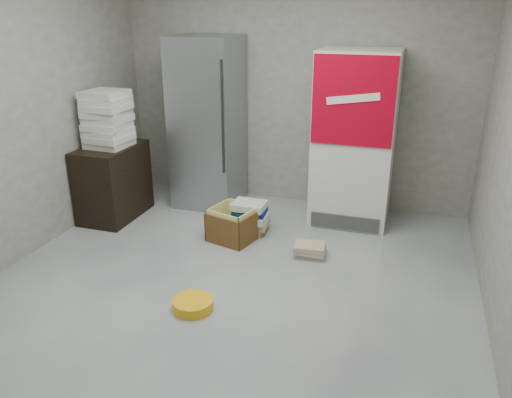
{
  "coord_description": "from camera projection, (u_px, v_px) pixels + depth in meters",
  "views": [
    {
      "loc": [
        1.33,
        -3.0,
        2.2
      ],
      "look_at": [
        0.13,
        0.7,
        0.68
      ],
      "focal_mm": 35.0,
      "sensor_mm": 36.0,
      "label": 1
    }
  ],
  "objects": [
    {
      "name": "bucket_lid",
      "position": [
        193.0,
        304.0,
        3.85
      ],
      "size": [
        0.36,
        0.36,
        0.08
      ],
      "primitive_type": "cylinder",
      "rotation": [
        0.0,
        0.0,
        0.15
      ],
      "color": "#F8AB13",
      "rests_on": "ground"
    },
    {
      "name": "steel_fridge",
      "position": [
        208.0,
        123.0,
        5.64
      ],
      "size": [
        0.7,
        0.72,
        1.9
      ],
      "color": "#989A9F",
      "rests_on": "ground"
    },
    {
      "name": "wood_shelf",
      "position": [
        113.0,
        182.0,
        5.43
      ],
      "size": [
        0.5,
        0.8,
        0.8
      ],
      "primitive_type": "cube",
      "color": "black",
      "rests_on": "ground"
    },
    {
      "name": "cardboard_box",
      "position": [
        234.0,
        226.0,
        4.98
      ],
      "size": [
        0.51,
        0.51,
        0.34
      ],
      "rotation": [
        0.0,
        0.0,
        -0.26
      ],
      "color": "yellow",
      "rests_on": "ground"
    },
    {
      "name": "supply_box_stack",
      "position": [
        107.0,
        119.0,
        5.18
      ],
      "size": [
        0.44,
        0.44,
        0.58
      ],
      "color": "silver",
      "rests_on": "wood_shelf"
    },
    {
      "name": "phonebook_stack_side",
      "position": [
        310.0,
        250.0,
        4.66
      ],
      "size": [
        0.31,
        0.28,
        0.13
      ],
      "rotation": [
        0.0,
        0.0,
        0.16
      ],
      "color": "tan",
      "rests_on": "ground"
    },
    {
      "name": "phonebook_stack_main",
      "position": [
        250.0,
        217.0,
        5.11
      ],
      "size": [
        0.37,
        0.29,
        0.33
      ],
      "rotation": [
        0.0,
        0.0,
        0.01
      ],
      "color": "#8F6B49",
      "rests_on": "ground"
    },
    {
      "name": "room_shell",
      "position": [
        202.0,
        72.0,
        3.19
      ],
      "size": [
        4.04,
        5.04,
        2.82
      ],
      "color": "#A19C91",
      "rests_on": "ground"
    },
    {
      "name": "coke_cooler",
      "position": [
        355.0,
        139.0,
        5.18
      ],
      "size": [
        0.8,
        0.73,
        1.8
      ],
      "color": "silver",
      "rests_on": "ground"
    },
    {
      "name": "ground",
      "position": [
        212.0,
        311.0,
        3.84
      ],
      "size": [
        5.0,
        5.0,
        0.0
      ],
      "primitive_type": "plane",
      "color": "#B2B2AE",
      "rests_on": "ground"
    }
  ]
}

